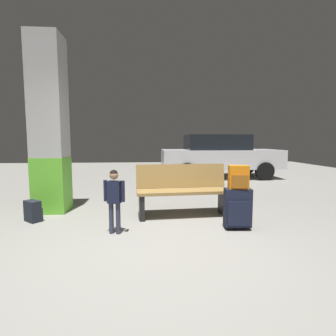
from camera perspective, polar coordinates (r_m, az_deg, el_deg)
name	(u,v)px	position (r m, az deg, el deg)	size (l,w,h in m)	color
ground_plane	(151,191)	(7.14, -3.74, -4.99)	(18.00, 18.00, 0.10)	gray
structural_pillar	(49,126)	(5.25, -24.34, 8.33)	(0.57, 0.57, 3.16)	#66C633
bench	(183,190)	(4.58, 3.25, -4.88)	(1.63, 0.64, 0.89)	#9E7A42
suitcase	(238,208)	(4.03, 14.89, -8.34)	(0.39, 0.25, 0.60)	#191E33
backpack_bright	(239,177)	(3.94, 15.06, -1.98)	(0.30, 0.22, 0.34)	orange
child	(114,195)	(3.74, -11.60, -5.68)	(0.30, 0.21, 0.90)	#33384C
backpack_dark_floor	(33,211)	(4.82, -27.24, -8.33)	(0.32, 0.31, 0.34)	#1E232D
parked_car_near	(219,155)	(9.52, 10.96, 2.82)	(4.11, 1.82, 1.51)	silver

